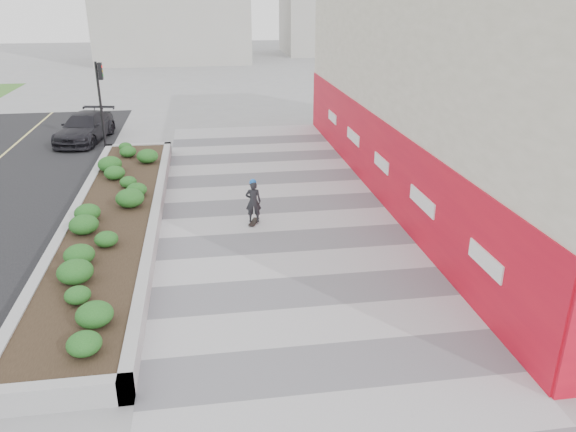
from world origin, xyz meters
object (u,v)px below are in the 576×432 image
(planter, at_px, (114,215))
(car_dark, at_px, (85,127))
(traffic_signal_near, at_px, (101,92))
(skateboarder, at_px, (253,201))

(planter, bearing_deg, car_dark, 103.99)
(traffic_signal_near, distance_m, skateboarder, 12.76)
(traffic_signal_near, distance_m, car_dark, 2.86)
(planter, xyz_separation_m, skateboarder, (4.61, -0.40, 0.38))
(traffic_signal_near, bearing_deg, planter, -80.65)
(skateboarder, bearing_deg, traffic_signal_near, 141.46)
(car_dark, bearing_deg, traffic_signal_near, -40.09)
(traffic_signal_near, relative_size, car_dark, 0.85)
(planter, height_order, traffic_signal_near, traffic_signal_near)
(planter, xyz_separation_m, traffic_signal_near, (-1.73, 10.50, 2.34))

